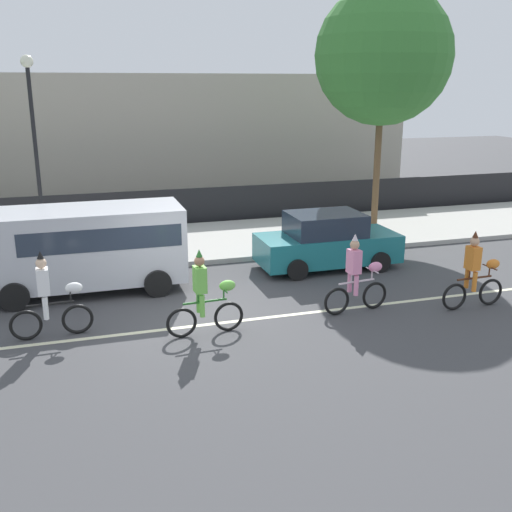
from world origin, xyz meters
TOP-DOWN VIEW (x-y plane):
  - ground_plane at (0.00, 0.00)m, footprint 80.00×80.00m
  - road_centre_line at (0.00, -0.50)m, footprint 36.00×0.14m
  - sidewalk_curb at (0.00, 6.50)m, footprint 60.00×5.00m
  - fence_line at (0.00, 9.40)m, footprint 40.00×0.08m
  - building_backdrop at (-0.40, 18.00)m, footprint 28.00×8.00m
  - parade_cyclist_zebra at (-2.92, -0.18)m, footprint 1.72×0.50m
  - parade_cyclist_lime at (0.24, -1.00)m, footprint 1.72×0.50m
  - parade_cyclist_pink at (3.93, -0.74)m, footprint 1.72×0.50m
  - parade_cyclist_orange at (6.75, -1.32)m, footprint 1.72×0.50m
  - parked_van_silver at (-2.04, 2.70)m, footprint 5.00×2.22m
  - parked_car_teal at (4.68, 2.74)m, footprint 4.10×1.92m
  - street_lamp_post at (-3.24, 6.18)m, footprint 0.36×0.36m
  - street_tree_far_corner at (8.32, 6.70)m, footprint 4.76×4.76m

SIDE VIEW (x-z plane):
  - ground_plane at x=0.00m, z-range 0.00..0.00m
  - road_centre_line at x=0.00m, z-range 0.00..0.01m
  - sidewalk_curb at x=0.00m, z-range 0.00..0.15m
  - fence_line at x=0.00m, z-range 0.00..1.40m
  - parked_car_teal at x=4.68m, z-range -0.04..1.60m
  - parade_cyclist_zebra at x=-2.92m, z-range -0.12..1.80m
  - parade_cyclist_lime at x=0.24m, z-range -0.12..1.80m
  - parade_cyclist_pink at x=3.93m, z-range -0.12..1.80m
  - parade_cyclist_orange at x=6.75m, z-range -0.12..1.80m
  - parked_van_silver at x=-2.04m, z-range 0.19..2.37m
  - building_backdrop at x=-0.40m, z-range 0.00..5.64m
  - street_lamp_post at x=-3.24m, z-range 1.06..6.92m
  - street_tree_far_corner at x=8.32m, z-range 1.95..10.33m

